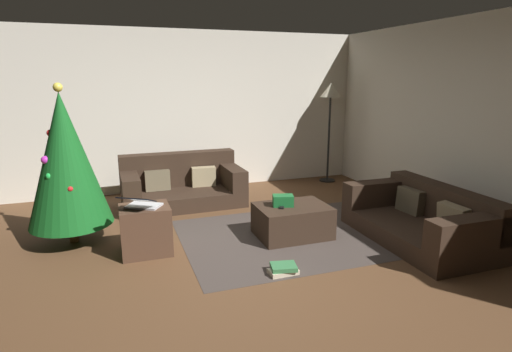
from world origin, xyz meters
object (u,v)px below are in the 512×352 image
corner_lamp (330,98)px  laptop (141,203)px  ottoman (292,221)px  couch_left (182,185)px  book_stack (283,269)px  couch_right (424,220)px  tv_remote (282,206)px  christmas_tree (66,160)px  gift_box (283,201)px  side_table (146,230)px

corner_lamp → laptop: bearing=-147.2°
corner_lamp → ottoman: bearing=-127.4°
couch_left → ottoman: 2.04m
book_stack → couch_right: bearing=7.7°
ottoman → tv_remote: size_ratio=5.27×
ottoman → christmas_tree: size_ratio=0.47×
gift_box → tv_remote: size_ratio=1.49×
couch_left → corner_lamp: bearing=-171.1°
tv_remote → side_table: 1.56m
couch_left → tv_remote: bearing=115.2°
christmas_tree → gift_box: bearing=-15.3°
laptop → book_stack: 1.62m
gift_box → tv_remote: bearing=-124.3°
corner_lamp → tv_remote: bearing=-129.4°
ottoman → tv_remote: bearing=-175.5°
couch_left → couch_right: (2.42, -2.39, -0.03)m
couch_left → christmas_tree: size_ratio=0.97×
couch_right → laptop: 3.20m
couch_left → corner_lamp: 3.03m
ottoman → laptop: 1.76m
couch_right → corner_lamp: 3.14m
side_table → couch_left: bearing=68.3°
christmas_tree → corner_lamp: (4.18, 1.57, 0.53)m
side_table → book_stack: 1.55m
couch_left → book_stack: size_ratio=6.09×
christmas_tree → laptop: 1.05m
couch_right → side_table: (-3.09, 0.70, 0.01)m
couch_left → gift_box: couch_left is taller
laptop → book_stack: laptop is taller
gift_box → laptop: (-1.61, -0.00, 0.13)m
couch_right → book_stack: couch_right is taller
ottoman → book_stack: (-0.49, -0.87, -0.14)m
couch_left → ottoman: couch_left is taller
couch_left → couch_right: 3.40m
side_table → laptop: laptop is taller
side_table → tv_remote: bearing=-3.5°
gift_box → book_stack: (-0.38, -0.91, -0.40)m
couch_left → tv_remote: (0.88, -1.78, 0.11)m
christmas_tree → corner_lamp: bearing=20.6°
christmas_tree → couch_right: bearing=-18.6°
tv_remote → book_stack: tv_remote is taller
ottoman → side_table: 1.69m
book_stack → gift_box: bearing=67.5°
christmas_tree → side_table: 1.20m
christmas_tree → side_table: christmas_tree is taller
couch_left → side_table: size_ratio=3.35×
gift_box → side_table: 1.59m
book_stack → laptop: bearing=143.6°
couch_left → book_stack: bearing=100.4°
couch_left → side_table: 1.81m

